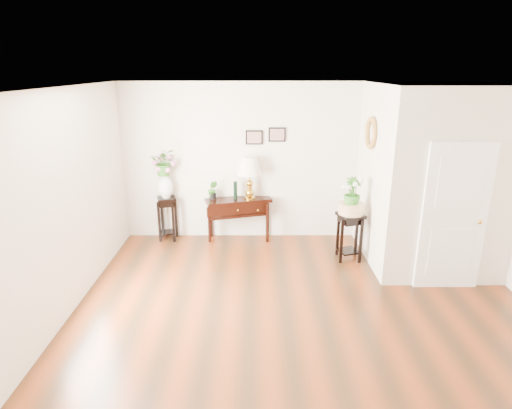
{
  "coord_description": "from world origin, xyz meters",
  "views": [
    {
      "loc": [
        -0.63,
        -4.75,
        3.02
      ],
      "look_at": [
        -0.62,
        1.3,
        1.08
      ],
      "focal_mm": 30.0,
      "sensor_mm": 36.0,
      "label": 1
    }
  ],
  "objects_px": {
    "table_lamp": "(250,180)",
    "console_table": "(239,219)",
    "plant_stand_a": "(168,218)",
    "plant_stand_b": "(349,237)"
  },
  "relations": [
    {
      "from": "table_lamp",
      "to": "console_table",
      "type": "bearing_deg",
      "value": 180.0
    },
    {
      "from": "plant_stand_a",
      "to": "console_table",
      "type": "bearing_deg",
      "value": 0.0
    },
    {
      "from": "plant_stand_b",
      "to": "table_lamp",
      "type": "bearing_deg",
      "value": 152.4
    },
    {
      "from": "console_table",
      "to": "plant_stand_a",
      "type": "height_order",
      "value": "plant_stand_a"
    },
    {
      "from": "plant_stand_a",
      "to": "plant_stand_b",
      "type": "height_order",
      "value": "plant_stand_a"
    },
    {
      "from": "table_lamp",
      "to": "plant_stand_b",
      "type": "height_order",
      "value": "table_lamp"
    },
    {
      "from": "console_table",
      "to": "plant_stand_a",
      "type": "bearing_deg",
      "value": 164.17
    },
    {
      "from": "plant_stand_a",
      "to": "plant_stand_b",
      "type": "distance_m",
      "value": 3.24
    },
    {
      "from": "console_table",
      "to": "plant_stand_b",
      "type": "relative_size",
      "value": 1.48
    },
    {
      "from": "plant_stand_a",
      "to": "plant_stand_b",
      "type": "xyz_separation_m",
      "value": [
        3.13,
        -0.85,
        -0.01
      ]
    }
  ]
}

